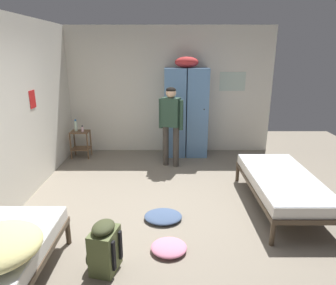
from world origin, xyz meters
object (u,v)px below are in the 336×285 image
lotion_bottle (81,129)px  backpack_olive (103,248)px  locker_bank (184,111)px  clothes_pile_denim (162,216)px  person_traveler (169,120)px  shelf_unit (79,142)px  clothes_pile_pink (168,247)px  water_bottle (74,126)px  bed_right (281,182)px

lotion_bottle → backpack_olive: (1.12, -3.42, -0.37)m
locker_bank → clothes_pile_denim: 2.87m
person_traveler → shelf_unit: bearing=165.3°
clothes_pile_pink → clothes_pile_denim: clothes_pile_pink is taller
locker_bank → person_traveler: bearing=-115.2°
locker_bank → clothes_pile_pink: 3.50m
person_traveler → backpack_olive: person_traveler is taller
shelf_unit → clothes_pile_pink: 3.68m
locker_bank → water_bottle: size_ratio=8.35×
bed_right → locker_bank: bearing=118.4°
bed_right → clothes_pile_pink: bearing=-147.6°
locker_bank → shelf_unit: (-2.22, -0.19, -0.62)m
shelf_unit → bed_right: shelf_unit is taller
bed_right → water_bottle: water_bottle is taller
shelf_unit → backpack_olive: 3.66m
bed_right → clothes_pile_pink: bed_right is taller
water_bottle → locker_bank: bearing=4.2°
bed_right → person_traveler: size_ratio=1.23×
clothes_pile_denim → shelf_unit: bearing=125.5°
shelf_unit → person_traveler: bearing=-14.7°
shelf_unit → backpack_olive: (1.19, -3.46, -0.09)m
lotion_bottle → water_bottle: bearing=158.2°
locker_bank → backpack_olive: (-1.03, -3.65, -0.71)m
person_traveler → lotion_bottle: (-1.83, 0.46, -0.30)m
person_traveler → clothes_pile_denim: person_traveler is taller
person_traveler → clothes_pile_pink: bearing=-91.0°
clothes_pile_denim → bed_right: bearing=11.8°
clothes_pile_pink → bed_right: bearing=32.4°
locker_bank → water_bottle: bearing=-175.8°
lotion_bottle → clothes_pile_pink: bearing=-60.3°
locker_bank → clothes_pile_pink: size_ratio=5.02×
shelf_unit → clothes_pile_denim: shelf_unit is taller
shelf_unit → clothes_pile_denim: 3.08m
locker_bank → shelf_unit: bearing=-175.1°
person_traveler → backpack_olive: bearing=-103.5°
bed_right → lotion_bottle: size_ratio=14.11×
backpack_olive → lotion_bottle: bearing=108.1°
water_bottle → lotion_bottle: size_ratio=1.84×
person_traveler → lotion_bottle: bearing=166.0°
locker_bank → lotion_bottle: size_ratio=15.37×
water_bottle → bed_right: bearing=-31.2°
shelf_unit → clothes_pile_pink: size_ratio=1.38×
person_traveler → clothes_pile_pink: 2.81m
person_traveler → lotion_bottle: size_ratio=11.45×
lotion_bottle → backpack_olive: 3.62m
water_bottle → clothes_pile_denim: bearing=-53.5°
bed_right → person_traveler: 2.34m
backpack_olive → clothes_pile_denim: (0.59, 0.97, -0.22)m
water_bottle → clothes_pile_denim: (1.86, -2.51, -0.64)m
backpack_olive → person_traveler: bearing=76.5°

